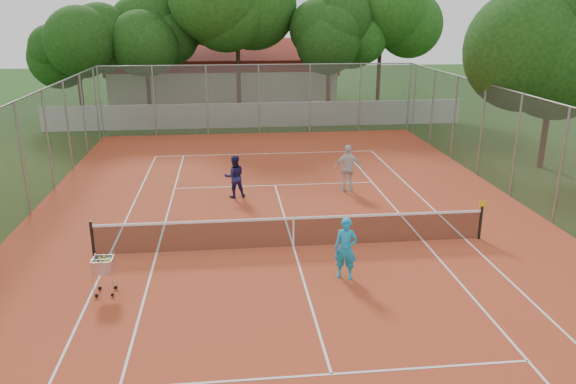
{
  "coord_description": "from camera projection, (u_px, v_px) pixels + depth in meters",
  "views": [
    {
      "loc": [
        -1.9,
        -15.74,
        6.89
      ],
      "look_at": [
        0.0,
        1.5,
        1.3
      ],
      "focal_mm": 35.0,
      "sensor_mm": 36.0,
      "label": 1
    }
  ],
  "objects": [
    {
      "name": "player_far_left",
      "position": [
        235.0,
        177.0,
        21.55
      ],
      "size": [
        0.89,
        0.74,
        1.65
      ],
      "primitive_type": "imported",
      "rotation": [
        0.0,
        0.0,
        3.3
      ],
      "color": "#1E1A50",
      "rests_on": "court_pad"
    },
    {
      "name": "tropical_trees",
      "position": [
        254.0,
        42.0,
        36.48
      ],
      "size": [
        29.0,
        19.0,
        10.0
      ],
      "primitive_type": "cube",
      "color": "black",
      "rests_on": "ground"
    },
    {
      "name": "perimeter_fence",
      "position": [
        294.0,
        185.0,
        16.59
      ],
      "size": [
        18.0,
        34.0,
        4.0
      ],
      "primitive_type": "cube",
      "color": "slate",
      "rests_on": "ground"
    },
    {
      "name": "ground",
      "position": [
        293.0,
        247.0,
        17.2
      ],
      "size": [
        120.0,
        120.0,
        0.0
      ],
      "primitive_type": "plane",
      "color": "#17380F",
      "rests_on": "ground"
    },
    {
      "name": "player_near",
      "position": [
        346.0,
        249.0,
        14.93
      ],
      "size": [
        0.73,
        0.62,
        1.7
      ],
      "primitive_type": "imported",
      "rotation": [
        0.0,
        0.0,
        -0.41
      ],
      "color": "#1899CC",
      "rests_on": "court_pad"
    },
    {
      "name": "court_lines",
      "position": [
        293.0,
        246.0,
        17.19
      ],
      "size": [
        10.98,
        23.78,
        0.01
      ],
      "primitive_type": "cube",
      "color": "white",
      "rests_on": "court_pad"
    },
    {
      "name": "clubhouse",
      "position": [
        224.0,
        75.0,
        43.76
      ],
      "size": [
        16.4,
        9.0,
        4.4
      ],
      "primitive_type": "cube",
      "color": "beige",
      "rests_on": "ground"
    },
    {
      "name": "court_pad",
      "position": [
        293.0,
        247.0,
        17.2
      ],
      "size": [
        18.0,
        34.0,
        0.02
      ],
      "primitive_type": "cube",
      "color": "#AE4021",
      "rests_on": "ground"
    },
    {
      "name": "boundary_wall",
      "position": [
        257.0,
        115.0,
        34.95
      ],
      "size": [
        26.0,
        0.3,
        1.5
      ],
      "primitive_type": "cube",
      "color": "silver",
      "rests_on": "ground"
    },
    {
      "name": "ball_hopper",
      "position": [
        104.0,
        274.0,
        14.17
      ],
      "size": [
        0.58,
        0.58,
        1.07
      ],
      "primitive_type": "cube",
      "rotation": [
        0.0,
        0.0,
        0.13
      ],
      "color": "silver",
      "rests_on": "court_pad"
    },
    {
      "name": "tennis_net",
      "position": [
        293.0,
        232.0,
        17.04
      ],
      "size": [
        11.88,
        0.1,
        0.98
      ],
      "primitive_type": "cube",
      "color": "black",
      "rests_on": "court_pad"
    },
    {
      "name": "player_far_right",
      "position": [
        348.0,
        168.0,
        22.25
      ],
      "size": [
        1.15,
        0.59,
        1.88
      ],
      "primitive_type": "imported",
      "rotation": [
        0.0,
        0.0,
        3.02
      ],
      "color": "silver",
      "rests_on": "court_pad"
    }
  ]
}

